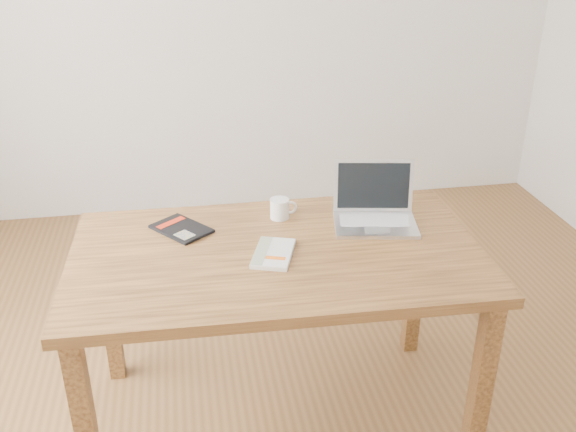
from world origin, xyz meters
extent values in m
plane|color=brown|center=(0.00, 0.00, 0.00)|extent=(4.00, 4.00, 0.00)
cube|color=brown|center=(-0.09, -0.03, 0.73)|extent=(1.44, 0.85, 0.04)
cube|color=brown|center=(-0.74, -0.36, 0.35)|extent=(0.06, 0.06, 0.71)
cube|color=brown|center=(0.55, -0.39, 0.35)|extent=(0.06, 0.06, 0.71)
cube|color=brown|center=(-0.73, 0.33, 0.35)|extent=(0.06, 0.06, 0.71)
cube|color=brown|center=(0.57, 0.30, 0.35)|extent=(0.06, 0.06, 0.71)
cube|color=beige|center=(-0.10, -0.06, 0.76)|extent=(0.18, 0.23, 0.01)
cube|color=white|center=(-0.10, -0.06, 0.76)|extent=(0.18, 0.23, 0.02)
cube|color=gray|center=(-0.14, -0.05, 0.77)|extent=(0.10, 0.20, 0.00)
cube|color=#D45C0E|center=(-0.10, -0.11, 0.77)|extent=(0.07, 0.04, 0.00)
cube|color=black|center=(-0.41, 0.19, 0.76)|extent=(0.24, 0.25, 0.01)
cube|color=#AA210C|center=(-0.44, 0.23, 0.76)|extent=(0.11, 0.10, 0.00)
cube|color=gray|center=(-0.40, 0.12, 0.76)|extent=(0.08, 0.08, 0.00)
cube|color=silver|center=(0.30, 0.09, 0.76)|extent=(0.34, 0.26, 0.01)
cube|color=silver|center=(0.31, 0.12, 0.76)|extent=(0.28, 0.15, 0.00)
cube|color=#BCBCC1|center=(0.29, 0.03, 0.76)|extent=(0.10, 0.06, 0.00)
cube|color=silver|center=(0.33, 0.21, 0.86)|extent=(0.30, 0.09, 0.20)
cube|color=black|center=(0.32, 0.21, 0.86)|extent=(0.27, 0.08, 0.18)
cylinder|color=white|center=(-0.04, 0.22, 0.79)|extent=(0.07, 0.07, 0.08)
cylinder|color=black|center=(-0.04, 0.22, 0.82)|extent=(0.06, 0.06, 0.01)
torus|color=white|center=(0.01, 0.23, 0.79)|extent=(0.05, 0.01, 0.05)
camera|label=1|loc=(-0.38, -1.94, 1.83)|focal=40.00mm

